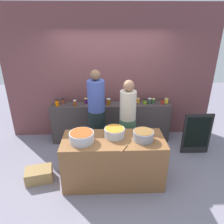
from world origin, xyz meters
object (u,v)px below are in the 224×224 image
preserve_jar_5 (104,102)px  preserve_jar_10 (145,102)px  cooking_pot_left (82,137)px  preserve_jar_14 (166,101)px  preserve_jar_12 (153,101)px  preserve_jar_11 (149,101)px  cook_in_cap (127,125)px  preserve_jar_9 (138,100)px  preserve_jar_6 (109,102)px  preserve_jar_7 (126,100)px  preserve_jar_8 (133,102)px  preserve_jar_0 (57,103)px  preserve_jar_4 (99,102)px  chalkboard_sign (197,134)px  bread_crate (39,175)px  preserve_jar_1 (63,101)px  cooking_pot_center (114,132)px  cook_with_tongs (97,118)px  cooking_pot_right (143,136)px  preserve_jar_13 (162,102)px  preserve_jar_2 (75,103)px  preserve_jar_3 (86,101)px  wooden_spoon (124,148)px

preserve_jar_5 → preserve_jar_10: size_ratio=0.94×
cooking_pot_left → preserve_jar_14: bearing=40.0°
preserve_jar_12 → preserve_jar_11: bearing=-156.3°
preserve_jar_11 → cook_in_cap: (-0.56, -0.74, -0.22)m
preserve_jar_9 → preserve_jar_6: bearing=-171.2°
preserve_jar_7 → preserve_jar_8: preserve_jar_8 is taller
preserve_jar_0 → preserve_jar_4: bearing=2.7°
preserve_jar_4 → chalkboard_sign: size_ratio=0.12×
preserve_jar_12 → preserve_jar_10: bearing=-168.6°
bread_crate → preserve_jar_4: bearing=51.9°
preserve_jar_1 → preserve_jar_10: 1.84m
preserve_jar_4 → preserve_jar_10: 1.04m
preserve_jar_4 → preserve_jar_14: preserve_jar_4 is taller
cooking_pot_center → cook_in_cap: bearing=64.0°
preserve_jar_5 → preserve_jar_8: preserve_jar_8 is taller
cook_with_tongs → cooking_pot_right: bearing=-48.6°
preserve_jar_9 → bread_crate: 2.57m
preserve_jar_0 → preserve_jar_13: bearing=0.1°
chalkboard_sign → preserve_jar_11: bearing=146.8°
preserve_jar_7 → preserve_jar_10: 0.41m
preserve_jar_2 → preserve_jar_9: (1.42, 0.14, -0.01)m
preserve_jar_3 → preserve_jar_9: preserve_jar_3 is taller
preserve_jar_5 → preserve_jar_10: 0.92m
preserve_jar_5 → preserve_jar_12: bearing=0.7°
preserve_jar_7 → preserve_jar_11: bearing=-8.9°
preserve_jar_1 → preserve_jar_12: preserve_jar_1 is taller
wooden_spoon → cook_in_cap: size_ratio=0.14×
preserve_jar_1 → preserve_jar_14: 2.34m
cooking_pot_center → chalkboard_sign: cooking_pot_center is taller
preserve_jar_6 → bread_crate: preserve_jar_6 is taller
cooking_pot_left → wooden_spoon: (0.66, -0.23, -0.07)m
preserve_jar_14 → preserve_jar_7: bearing=177.4°
preserve_jar_7 → cooking_pot_right: (0.13, -1.51, -0.05)m
preserve_jar_6 → preserve_jar_9: (0.68, 0.10, -0.02)m
cook_in_cap → bread_crate: cook_in_cap is taller
preserve_jar_0 → preserve_jar_1: (0.11, 0.11, -0.01)m
preserve_jar_3 → preserve_jar_5: bearing=-3.7°
preserve_jar_0 → preserve_jar_6: 1.13m
preserve_jar_1 → cooking_pot_left: (0.57, -1.52, -0.04)m
preserve_jar_2 → preserve_jar_3: 0.27m
preserve_jar_0 → cooking_pot_right: bearing=-39.9°
preserve_jar_13 → preserve_jar_3: bearing=176.9°
cooking_pot_left → preserve_jar_1: bearing=110.3°
preserve_jar_10 → chalkboard_sign: preserve_jar_10 is taller
preserve_jar_6 → preserve_jar_5: bearing=152.6°
preserve_jar_12 → preserve_jar_6: bearing=-176.2°
preserve_jar_11 → preserve_jar_13: size_ratio=1.04×
preserve_jar_11 → cooking_pot_left: (-1.38, -1.45, -0.05)m
preserve_jar_6 → cooking_pot_left: size_ratio=0.36×
preserve_jar_8 → chalkboard_sign: preserve_jar_8 is taller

